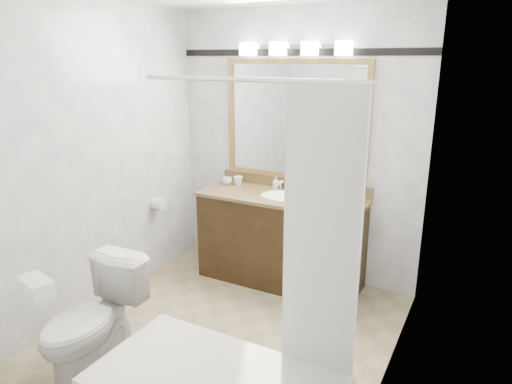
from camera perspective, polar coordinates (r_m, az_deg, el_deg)
room at (r=3.18m, az=-4.49°, el=1.72°), size 2.42×2.62×2.52m
vanity at (r=4.28m, az=3.11°, el=-5.69°), size 1.53×0.58×0.97m
mirror at (r=4.25m, az=4.87°, el=8.88°), size 1.40×0.04×1.10m
vanity_light_bar at (r=4.16m, az=4.78°, el=17.47°), size 1.02×0.14×0.12m
accent_stripe at (r=4.22m, az=5.14°, el=17.00°), size 2.40×0.01×0.06m
tp_roll at (r=4.50m, az=-12.06°, el=-1.44°), size 0.11×0.12×0.12m
toilet at (r=3.31m, az=-19.85°, el=-15.01°), size 0.45×0.76×0.76m
tissue_box at (r=2.92m, az=-25.81°, el=-10.56°), size 0.25×0.17×0.09m
coffee_maker at (r=3.91m, az=9.89°, el=0.89°), size 0.18×0.22×0.34m
cup_left at (r=4.51m, az=-3.62°, el=1.40°), size 0.12×0.12×0.07m
cup_right at (r=4.49m, az=-2.25°, el=1.44°), size 0.12×0.12×0.08m
soap_bottle_a at (r=4.36m, az=2.52°, el=1.17°), size 0.06×0.06×0.11m
soap_bottle_b at (r=4.24m, az=7.49°, el=0.42°), size 0.08×0.08×0.09m
soap_bar at (r=4.20m, az=5.46°, el=-0.14°), size 0.08×0.06×0.02m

